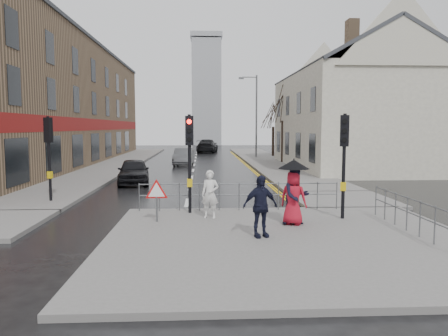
{
  "coord_description": "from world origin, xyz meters",
  "views": [
    {
      "loc": [
        0.62,
        -14.8,
        3.11
      ],
      "look_at": [
        1.54,
        3.17,
        1.42
      ],
      "focal_mm": 35.0,
      "sensor_mm": 36.0,
      "label": 1
    }
  ],
  "objects": [
    {
      "name": "street_lamp",
      "position": [
        5.82,
        28.0,
        4.71
      ],
      "size": [
        1.83,
        0.25,
        8.0
      ],
      "color": "#595B5E",
      "rests_on": "right_pavement"
    },
    {
      "name": "pedestrian_a",
      "position": [
        0.89,
        -0.7,
        0.93
      ],
      "size": [
        0.65,
        0.5,
        1.57
      ],
      "primitive_type": "imported",
      "rotation": [
        0.0,
        0.0,
        -0.24
      ],
      "color": "silver",
      "rests_on": "near_pavement"
    },
    {
      "name": "ground",
      "position": [
        0.0,
        0.0,
        0.0
      ],
      "size": [
        120.0,
        120.0,
        0.0
      ],
      "primitive_type": "plane",
      "color": "black",
      "rests_on": "ground"
    },
    {
      "name": "guard_railing_side",
      "position": [
        6.5,
        -2.75,
        0.84
      ],
      "size": [
        0.04,
        4.54,
        1.0
      ],
      "color": "#595B5E",
      "rests_on": "near_pavement"
    },
    {
      "name": "building_left_terrace",
      "position": [
        -12.0,
        22.0,
        5.0
      ],
      "size": [
        8.0,
        42.0,
        10.0
      ],
      "primitive_type": "cube",
      "color": "#80654A",
      "rests_on": "ground"
    },
    {
      "name": "church_tower",
      "position": [
        1.5,
        62.0,
        9.0
      ],
      "size": [
        5.0,
        5.0,
        18.0
      ],
      "primitive_type": "cube",
      "color": "#979AA0",
      "rests_on": "ground"
    },
    {
      "name": "left_pavement",
      "position": [
        -6.5,
        23.0,
        0.07
      ],
      "size": [
        4.0,
        44.0,
        0.14
      ],
      "primitive_type": "cube",
      "color": "#605E5B",
      "rests_on": "ground"
    },
    {
      "name": "pedestrian_d",
      "position": [
        2.19,
        -3.26,
        0.98
      ],
      "size": [
        1.06,
        0.68,
        1.69
      ],
      "primitive_type": "imported",
      "rotation": [
        0.0,
        0.0,
        0.29
      ],
      "color": "black",
      "rests_on": "near_pavement"
    },
    {
      "name": "warning_sign",
      "position": [
        -0.8,
        -1.21,
        1.04
      ],
      "size": [
        0.8,
        0.07,
        1.35
      ],
      "color": "#595B5E",
      "rests_on": "near_pavement"
    },
    {
      "name": "tree_far",
      "position": [
        8.0,
        30.0,
        4.42
      ],
      "size": [
        2.4,
        2.4,
        5.64
      ],
      "color": "black",
      "rests_on": "right_pavement"
    },
    {
      "name": "near_pavement",
      "position": [
        3.0,
        -3.5,
        0.07
      ],
      "size": [
        10.0,
        9.0,
        0.14
      ],
      "primitive_type": "cube",
      "color": "#605E5B",
      "rests_on": "ground"
    },
    {
      "name": "traffic_signal_near_left",
      "position": [
        0.2,
        0.2,
        2.46
      ],
      "size": [
        0.28,
        0.27,
        3.4
      ],
      "color": "black",
      "rests_on": "near_pavement"
    },
    {
      "name": "tree_near",
      "position": [
        7.5,
        22.0,
        5.14
      ],
      "size": [
        2.4,
        2.4,
        6.58
      ],
      "color": "black",
      "rests_on": "right_pavement"
    },
    {
      "name": "pedestrian_b",
      "position": [
        3.48,
        -1.81,
        1.01
      ],
      "size": [
        0.98,
        0.84,
        1.75
      ],
      "primitive_type": "imported",
      "rotation": [
        0.0,
        0.0,
        0.24
      ],
      "color": "black",
      "rests_on": "near_pavement"
    },
    {
      "name": "car_mid",
      "position": [
        -0.84,
        20.94,
        0.69
      ],
      "size": [
        1.7,
        4.28,
        1.39
      ],
      "primitive_type": "imported",
      "rotation": [
        0.0,
        0.0,
        -0.06
      ],
      "color": "#48494D",
      "rests_on": "ground"
    },
    {
      "name": "guard_railing_front",
      "position": [
        1.95,
        0.6,
        0.86
      ],
      "size": [
        7.14,
        0.04,
        1.0
      ],
      "color": "#595B5E",
      "rests_on": "near_pavement"
    },
    {
      "name": "pedestrian_with_umbrella",
      "position": [
        3.4,
        -1.81,
        1.24
      ],
      "size": [
        0.96,
        0.96,
        1.99
      ],
      "color": "#AF1426",
      "rests_on": "near_pavement"
    },
    {
      "name": "traffic_signal_near_right",
      "position": [
        5.2,
        -1.0,
        2.46
      ],
      "size": [
        0.34,
        0.33,
        3.4
      ],
      "color": "black",
      "rests_on": "near_pavement"
    },
    {
      "name": "car_parked",
      "position": [
        -3.11,
        9.18,
        0.69
      ],
      "size": [
        2.13,
        4.24,
        1.39
      ],
      "primitive_type": "imported",
      "rotation": [
        0.0,
        0.0,
        0.12
      ],
      "color": "black",
      "rests_on": "ground"
    },
    {
      "name": "right_pavement",
      "position": [
        6.5,
        25.0,
        0.07
      ],
      "size": [
        4.0,
        40.0,
        0.14
      ],
      "primitive_type": "cube",
      "color": "#605E5B",
      "rests_on": "ground"
    },
    {
      "name": "pavement_bridge_right",
      "position": [
        6.5,
        3.0,
        0.07
      ],
      "size": [
        4.0,
        4.2,
        0.14
      ],
      "primitive_type": "cube",
      "color": "#605E5B",
      "rests_on": "ground"
    },
    {
      "name": "building_right_cream",
      "position": [
        12.0,
        18.0,
        4.78
      ],
      "size": [
        9.0,
        16.4,
        10.1
      ],
      "color": "beige",
      "rests_on": "ground"
    },
    {
      "name": "car_far",
      "position": [
        1.31,
        38.6,
        0.81
      ],
      "size": [
        2.88,
        5.78,
        1.61
      ],
      "primitive_type": "imported",
      "rotation": [
        0.0,
        0.0,
        3.03
      ],
      "color": "black",
      "rests_on": "ground"
    },
    {
      "name": "traffic_signal_far_left",
      "position": [
        -5.5,
        3.0,
        2.46
      ],
      "size": [
        0.34,
        0.33,
        3.4
      ],
      "color": "black",
      "rests_on": "left_pavement"
    }
  ]
}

